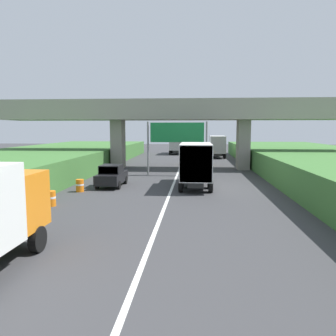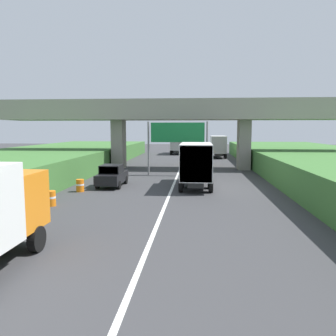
{
  "view_description": "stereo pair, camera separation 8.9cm",
  "coord_description": "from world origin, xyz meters",
  "px_view_note": "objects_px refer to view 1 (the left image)",
  "views": [
    {
      "loc": [
        1.72,
        -1.08,
        4.51
      ],
      "look_at": [
        0.0,
        20.35,
        2.0
      ],
      "focal_mm": 35.75,
      "sensor_mm": 36.0,
      "label": 1
    },
    {
      "loc": [
        1.81,
        -1.07,
        4.51
      ],
      "look_at": [
        0.0,
        20.35,
        2.0
      ],
      "focal_mm": 35.75,
      "sensor_mm": 36.0,
      "label": 2
    }
  ],
  "objects_px": {
    "truck_silver": "(217,145)",
    "construction_barrel_1": "(11,219)",
    "car_yellow": "(194,158)",
    "construction_barrel_2": "(51,198)",
    "construction_barrel_3": "(80,185)",
    "car_black": "(112,176)",
    "overhead_highway_sign": "(177,136)",
    "truck_blue": "(177,143)",
    "truck_white": "(196,162)"
  },
  "relations": [
    {
      "from": "car_yellow",
      "to": "construction_barrel_2",
      "type": "height_order",
      "value": "car_yellow"
    },
    {
      "from": "truck_silver",
      "to": "construction_barrel_3",
      "type": "relative_size",
      "value": 8.11
    },
    {
      "from": "overhead_highway_sign",
      "to": "truck_silver",
      "type": "bearing_deg",
      "value": 76.17
    },
    {
      "from": "truck_white",
      "to": "car_yellow",
      "type": "distance_m",
      "value": 16.92
    },
    {
      "from": "truck_silver",
      "to": "car_yellow",
      "type": "height_order",
      "value": "truck_silver"
    },
    {
      "from": "truck_blue",
      "to": "car_yellow",
      "type": "bearing_deg",
      "value": -79.9
    },
    {
      "from": "truck_blue",
      "to": "truck_white",
      "type": "bearing_deg",
      "value": -84.48
    },
    {
      "from": "car_black",
      "to": "truck_silver",
      "type": "bearing_deg",
      "value": 70.33
    },
    {
      "from": "construction_barrel_2",
      "to": "truck_silver",
      "type": "bearing_deg",
      "value": 71.23
    },
    {
      "from": "truck_silver",
      "to": "construction_barrel_1",
      "type": "bearing_deg",
      "value": -106.53
    },
    {
      "from": "truck_white",
      "to": "car_black",
      "type": "distance_m",
      "value": 6.7
    },
    {
      "from": "overhead_highway_sign",
      "to": "truck_blue",
      "type": "relative_size",
      "value": 0.81
    },
    {
      "from": "truck_silver",
      "to": "truck_blue",
      "type": "distance_m",
      "value": 9.75
    },
    {
      "from": "overhead_highway_sign",
      "to": "truck_white",
      "type": "distance_m",
      "value": 6.98
    },
    {
      "from": "car_black",
      "to": "construction_barrel_3",
      "type": "bearing_deg",
      "value": -125.48
    },
    {
      "from": "overhead_highway_sign",
      "to": "construction_barrel_3",
      "type": "bearing_deg",
      "value": -125.28
    },
    {
      "from": "overhead_highway_sign",
      "to": "construction_barrel_3",
      "type": "relative_size",
      "value": 6.53
    },
    {
      "from": "overhead_highway_sign",
      "to": "construction_barrel_1",
      "type": "relative_size",
      "value": 6.53
    },
    {
      "from": "truck_blue",
      "to": "construction_barrel_3",
      "type": "relative_size",
      "value": 8.11
    },
    {
      "from": "truck_silver",
      "to": "truck_blue",
      "type": "relative_size",
      "value": 1.0
    },
    {
      "from": "car_yellow",
      "to": "construction_barrel_2",
      "type": "xyz_separation_m",
      "value": [
        -8.31,
        -24.22,
        -0.4
      ]
    },
    {
      "from": "car_yellow",
      "to": "construction_barrel_1",
      "type": "bearing_deg",
      "value": -105.81
    },
    {
      "from": "truck_silver",
      "to": "car_yellow",
      "type": "distance_m",
      "value": 11.53
    },
    {
      "from": "construction_barrel_2",
      "to": "truck_white",
      "type": "bearing_deg",
      "value": 40.82
    },
    {
      "from": "construction_barrel_2",
      "to": "construction_barrel_3",
      "type": "bearing_deg",
      "value": 88.12
    },
    {
      "from": "overhead_highway_sign",
      "to": "truck_blue",
      "type": "distance_m",
      "value": 28.41
    },
    {
      "from": "construction_barrel_1",
      "to": "truck_blue",
      "type": "bearing_deg",
      "value": 83.92
    },
    {
      "from": "truck_white",
      "to": "car_black",
      "type": "bearing_deg",
      "value": -177.13
    },
    {
      "from": "truck_white",
      "to": "construction_barrel_2",
      "type": "relative_size",
      "value": 8.11
    },
    {
      "from": "overhead_highway_sign",
      "to": "construction_barrel_3",
      "type": "xyz_separation_m",
      "value": [
        -6.54,
        -9.24,
        -3.4
      ]
    },
    {
      "from": "truck_silver",
      "to": "construction_barrel_1",
      "type": "xyz_separation_m",
      "value": [
        -11.77,
        -39.67,
        -1.47
      ]
    },
    {
      "from": "car_yellow",
      "to": "construction_barrel_1",
      "type": "distance_m",
      "value": 29.92
    },
    {
      "from": "construction_barrel_3",
      "to": "truck_silver",
      "type": "bearing_deg",
      "value": 68.9
    },
    {
      "from": "construction_barrel_3",
      "to": "car_yellow",
      "type": "bearing_deg",
      "value": 67.45
    },
    {
      "from": "construction_barrel_1",
      "to": "construction_barrel_2",
      "type": "relative_size",
      "value": 1.0
    },
    {
      "from": "truck_silver",
      "to": "car_black",
      "type": "bearing_deg",
      "value": -109.67
    },
    {
      "from": "construction_barrel_1",
      "to": "construction_barrel_3",
      "type": "distance_m",
      "value": 9.12
    },
    {
      "from": "overhead_highway_sign",
      "to": "car_black",
      "type": "xyz_separation_m",
      "value": [
        -4.8,
        -6.8,
        -3.0
      ]
    },
    {
      "from": "construction_barrel_1",
      "to": "construction_barrel_3",
      "type": "relative_size",
      "value": 1.0
    },
    {
      "from": "construction_barrel_1",
      "to": "construction_barrel_3",
      "type": "bearing_deg",
      "value": 90.08
    },
    {
      "from": "truck_blue",
      "to": "construction_barrel_2",
      "type": "bearing_deg",
      "value": -96.95
    },
    {
      "from": "truck_silver",
      "to": "truck_white",
      "type": "distance_m",
      "value": 27.99
    },
    {
      "from": "truck_silver",
      "to": "construction_barrel_2",
      "type": "relative_size",
      "value": 8.11
    },
    {
      "from": "overhead_highway_sign",
      "to": "truck_silver",
      "type": "xyz_separation_m",
      "value": [
        5.25,
        21.31,
        -1.92
      ]
    },
    {
      "from": "construction_barrel_2",
      "to": "construction_barrel_3",
      "type": "xyz_separation_m",
      "value": [
        0.15,
        4.56,
        0.0
      ]
    },
    {
      "from": "truck_blue",
      "to": "construction_barrel_2",
      "type": "distance_m",
      "value": 42.44
    },
    {
      "from": "truck_silver",
      "to": "truck_white",
      "type": "bearing_deg",
      "value": -97.07
    },
    {
      "from": "truck_blue",
      "to": "construction_barrel_3",
      "type": "distance_m",
      "value": 37.89
    },
    {
      "from": "construction_barrel_1",
      "to": "construction_barrel_2",
      "type": "bearing_deg",
      "value": 92.03
    },
    {
      "from": "construction_barrel_1",
      "to": "truck_silver",
      "type": "bearing_deg",
      "value": 73.47
    }
  ]
}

